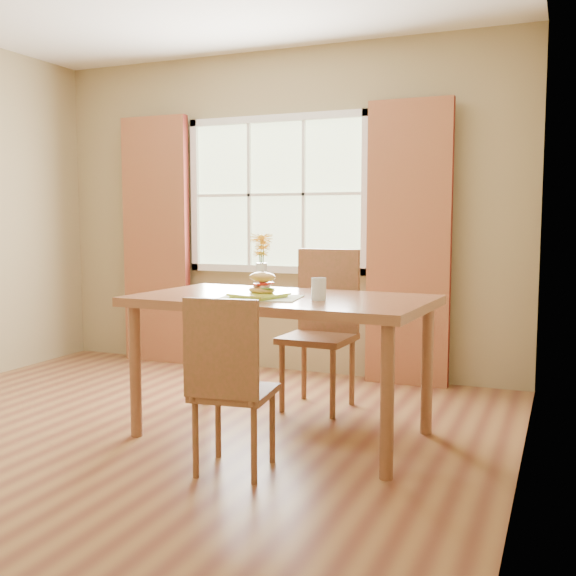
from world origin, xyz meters
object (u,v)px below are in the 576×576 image
(dining_table, at_px, (282,311))
(water_glass, at_px, (319,290))
(chair_near, at_px, (229,378))
(flower_vase, at_px, (262,255))
(chair_far, at_px, (323,321))
(croissant_sandwich, at_px, (262,283))

(dining_table, distance_m, water_glass, 0.32)
(chair_near, bearing_deg, flower_vase, 97.82)
(water_glass, bearing_deg, flower_vase, 146.80)
(dining_table, relative_size, water_glass, 14.00)
(dining_table, xyz_separation_m, flower_vase, (-0.24, 0.23, 0.32))
(chair_far, bearing_deg, water_glass, -69.50)
(croissant_sandwich, bearing_deg, chair_far, 101.07)
(chair_far, bearing_deg, croissant_sandwich, -92.95)
(dining_table, bearing_deg, flower_vase, 139.30)
(dining_table, xyz_separation_m, chair_near, (0.01, -0.70, -0.25))
(croissant_sandwich, height_order, water_glass, croissant_sandwich)
(croissant_sandwich, bearing_deg, chair_near, -65.01)
(croissant_sandwich, distance_m, flower_vase, 0.40)
(croissant_sandwich, relative_size, water_glass, 1.60)
(chair_near, relative_size, chair_far, 0.84)
(dining_table, relative_size, chair_far, 1.63)
(croissant_sandwich, xyz_separation_m, water_glass, (0.34, 0.01, -0.02))
(dining_table, bearing_deg, chair_far, 92.80)
(water_glass, relative_size, flower_vase, 0.35)
(chair_far, relative_size, water_glass, 8.57)
(chair_far, height_order, flower_vase, flower_vase)
(chair_near, xyz_separation_m, croissant_sandwich, (-0.09, 0.59, 0.42))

